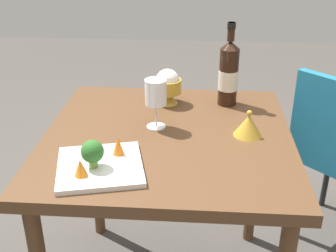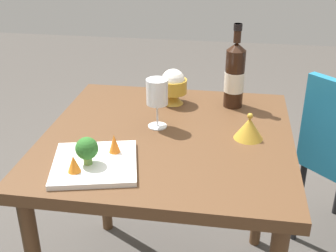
# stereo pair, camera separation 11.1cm
# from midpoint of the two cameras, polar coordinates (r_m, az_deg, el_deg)

# --- Properties ---
(dining_table) EXTENTS (0.85, 0.85, 0.75)m
(dining_table) POSITION_cam_midpoint_polar(r_m,az_deg,el_deg) (1.56, -2.04, -4.10)
(dining_table) COLOR brown
(dining_table) RESTS_ON ground_plane
(wine_bottle) EXTENTS (0.08, 0.08, 0.33)m
(wine_bottle) POSITION_cam_midpoint_polar(r_m,az_deg,el_deg) (1.72, 6.06, 6.83)
(wine_bottle) COLOR black
(wine_bottle) RESTS_ON dining_table
(wine_glass) EXTENTS (0.08, 0.08, 0.18)m
(wine_glass) POSITION_cam_midpoint_polar(r_m,az_deg,el_deg) (1.51, -3.72, 4.21)
(wine_glass) COLOR white
(wine_glass) RESTS_ON dining_table
(rice_bowl) EXTENTS (0.11, 0.11, 0.14)m
(rice_bowl) POSITION_cam_midpoint_polar(r_m,az_deg,el_deg) (1.74, -1.92, 5.25)
(rice_bowl) COLOR gold
(rice_bowl) RESTS_ON dining_table
(rice_bowl_lid) EXTENTS (0.10, 0.10, 0.09)m
(rice_bowl_lid) POSITION_cam_midpoint_polar(r_m,az_deg,el_deg) (1.51, 8.38, 0.07)
(rice_bowl_lid) COLOR gold
(rice_bowl_lid) RESTS_ON dining_table
(serving_plate) EXTENTS (0.30, 0.30, 0.02)m
(serving_plate) POSITION_cam_midpoint_polar(r_m,az_deg,el_deg) (1.34, -11.21, -5.25)
(serving_plate) COLOR white
(serving_plate) RESTS_ON dining_table
(broccoli_floret) EXTENTS (0.07, 0.07, 0.09)m
(broccoli_floret) POSITION_cam_midpoint_polar(r_m,az_deg,el_deg) (1.30, -12.26, -3.40)
(broccoli_floret) COLOR #729E4C
(broccoli_floret) RESTS_ON serving_plate
(carrot_garnish_left) EXTENTS (0.04, 0.04, 0.05)m
(carrot_garnish_left) POSITION_cam_midpoint_polar(r_m,az_deg,el_deg) (1.28, -13.81, -5.36)
(carrot_garnish_left) COLOR orange
(carrot_garnish_left) RESTS_ON serving_plate
(carrot_garnish_right) EXTENTS (0.04, 0.04, 0.06)m
(carrot_garnish_right) POSITION_cam_midpoint_polar(r_m,az_deg,el_deg) (1.36, -8.85, -2.58)
(carrot_garnish_right) COLOR orange
(carrot_garnish_right) RESTS_ON serving_plate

